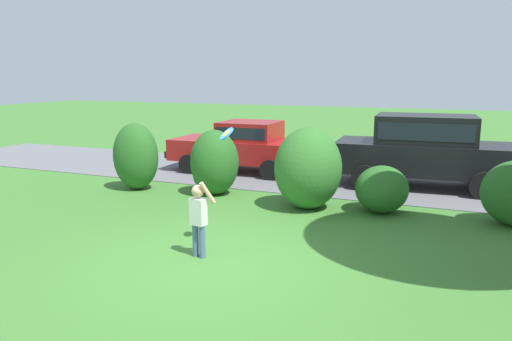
{
  "coord_description": "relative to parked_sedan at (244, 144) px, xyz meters",
  "views": [
    {
      "loc": [
        3.46,
        -6.43,
        2.92
      ],
      "look_at": [
        -0.17,
        2.23,
        1.1
      ],
      "focal_mm": 34.35,
      "sensor_mm": 36.0,
      "label": 1
    }
  ],
  "objects": [
    {
      "name": "shrub_near_tree",
      "position": [
        -1.61,
        -3.25,
        0.02
      ],
      "size": [
        1.22,
        1.0,
        1.74
      ],
      "color": "#286023",
      "rests_on": "ground"
    },
    {
      "name": "ground_plane",
      "position": [
        2.65,
        -7.16,
        -0.85
      ],
      "size": [
        80.0,
        80.0,
        0.0
      ],
      "primitive_type": "plane",
      "color": "#3D752D"
    },
    {
      "name": "shrub_centre_right",
      "position": [
        4.63,
        -3.03,
        -0.34
      ],
      "size": [
        1.13,
        1.24,
        1.02
      ],
      "color": "#286023",
      "rests_on": "ground"
    },
    {
      "name": "frisbee",
      "position": [
        2.57,
        -6.41,
        1.14
      ],
      "size": [
        0.32,
        0.26,
        0.28
      ],
      "color": "#337FDB"
    },
    {
      "name": "parked_suv",
      "position": [
        5.27,
        -0.16,
        0.23
      ],
      "size": [
        4.81,
        2.33,
        1.92
      ],
      "color": "black",
      "rests_on": "ground"
    },
    {
      "name": "shrub_centre",
      "position": [
        3.05,
        -3.33,
        0.06
      ],
      "size": [
        1.49,
        1.54,
        1.82
      ],
      "color": "#33702B",
      "rests_on": "ground"
    },
    {
      "name": "parked_sedan",
      "position": [
        0.0,
        0.0,
        0.0
      ],
      "size": [
        4.45,
        2.19,
        1.56
      ],
      "color": "maroon",
      "rests_on": "ground"
    },
    {
      "name": "child_thrower",
      "position": [
        2.3,
        -6.92,
        -0.13
      ],
      "size": [
        0.47,
        0.23,
        1.29
      ],
      "color": "#4C608C",
      "rests_on": "ground"
    },
    {
      "name": "driveway_strip",
      "position": [
        2.65,
        -0.09,
        -0.84
      ],
      "size": [
        28.0,
        4.4,
        0.02
      ],
      "primitive_type": "cube",
      "color": "slate",
      "rests_on": "ground"
    },
    {
      "name": "shrub_centre_left",
      "position": [
        0.49,
        -2.92,
        -0.13
      ],
      "size": [
        1.29,
        1.27,
        1.62
      ],
      "color": "#286023",
      "rests_on": "ground"
    }
  ]
}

